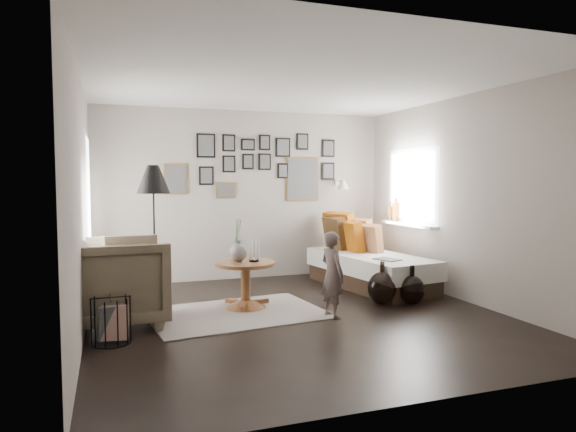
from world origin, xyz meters
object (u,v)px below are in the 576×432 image
object	(u,v)px
child	(332,274)
floor_lamp	(153,185)
pedestal_table	(246,287)
daybed	(367,264)
demijohn_large	(382,288)
demijohn_small	(412,290)
vase	(238,249)
armchair	(117,282)
magazine_basket	(111,321)

from	to	relation	value
child	floor_lamp	bearing A→B (deg)	42.99
pedestal_table	daybed	xyz separation A→B (m)	(2.00, 0.69, 0.07)
daybed	demijohn_large	distance (m)	1.12
demijohn_small	daybed	bearing A→B (deg)	89.68
child	demijohn_large	bearing A→B (deg)	-80.26
vase	demijohn_small	size ratio (longest dim) A/B	1.05
vase	demijohn_small	xyz separation A→B (m)	(2.07, -0.50, -0.54)
pedestal_table	demijohn_small	size ratio (longest dim) A/B	1.47
armchair	demijohn_large	world-z (taller)	armchair
vase	demijohn_small	distance (m)	2.20
magazine_basket	child	world-z (taller)	child
child	demijohn_small	bearing A→B (deg)	-92.07
demijohn_large	armchair	bearing A→B (deg)	178.05
pedestal_table	floor_lamp	size ratio (longest dim) A/B	0.42
child	daybed	bearing A→B (deg)	-52.98
armchair	floor_lamp	distance (m)	1.36
vase	demijohn_large	bearing A→B (deg)	-12.51
daybed	magazine_basket	size ratio (longest dim) A/B	5.14
daybed	floor_lamp	xyz separation A→B (m)	(-3.00, -0.16, 1.15)
vase	floor_lamp	xyz separation A→B (m)	(-0.93, 0.52, 0.76)
vase	floor_lamp	bearing A→B (deg)	150.86
floor_lamp	demijohn_large	distance (m)	3.07
vase	magazine_basket	xyz separation A→B (m)	(-1.44, -0.88, -0.50)
armchair	demijohn_small	bearing A→B (deg)	-96.90
armchair	magazine_basket	world-z (taller)	armchair
pedestal_table	demijohn_small	bearing A→B (deg)	-13.61
pedestal_table	armchair	size ratio (longest dim) A/B	0.69
vase	daybed	size ratio (longest dim) A/B	0.23
demijohn_large	child	world-z (taller)	child
floor_lamp	demijohn_small	bearing A→B (deg)	-18.76
demijohn_large	demijohn_small	size ratio (longest dim) A/B	1.10
floor_lamp	child	world-z (taller)	floor_lamp
floor_lamp	magazine_basket	xyz separation A→B (m)	(-0.52, -1.40, -1.26)
daybed	demijohn_large	bearing A→B (deg)	-117.19
demijohn_small	armchair	bearing A→B (deg)	176.26
magazine_basket	armchair	bearing A→B (deg)	84.16
demijohn_large	demijohn_small	world-z (taller)	demijohn_large
magazine_basket	demijohn_small	world-z (taller)	demijohn_small
pedestal_table	daybed	size ratio (longest dim) A/B	0.32
vase	armchair	bearing A→B (deg)	-168.68
pedestal_table	vase	size ratio (longest dim) A/B	1.40
vase	daybed	distance (m)	2.22
daybed	demijohn_small	distance (m)	1.18
pedestal_table	floor_lamp	xyz separation A→B (m)	(-1.01, 0.54, 1.22)
demijohn_small	child	bearing A→B (deg)	-169.31
pedestal_table	daybed	bearing A→B (deg)	19.15
pedestal_table	demijohn_small	distance (m)	2.05
vase	magazine_basket	world-z (taller)	vase
armchair	vase	bearing A→B (deg)	-81.84
pedestal_table	daybed	distance (m)	2.12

